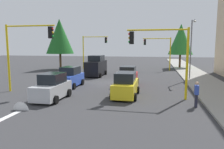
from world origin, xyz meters
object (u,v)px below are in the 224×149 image
at_px(traffic_signal_near_right, 26,45).
at_px(car_yellow, 126,85).
at_px(car_blue, 70,78).
at_px(pedestrian_crossing, 196,94).
at_px(tree_roadside_far, 181,39).
at_px(street_lamp_curbside, 192,43).
at_px(delivery_van_black, 96,66).
at_px(traffic_signal_near_left, 162,49).
at_px(car_red, 128,77).
at_px(tree_opposite_side, 60,36).
at_px(car_silver, 52,88).
at_px(traffic_signal_far_right, 93,46).
at_px(traffic_signal_far_left, 159,47).

height_order(traffic_signal_near_right, car_yellow, traffic_signal_near_right).
height_order(car_blue, pedestrian_crossing, car_blue).
relative_size(traffic_signal_near_right, tree_roadside_far, 0.74).
bearing_deg(street_lamp_curbside, delivery_van_black, -97.69).
xyz_separation_m(traffic_signal_near_left, car_red, (-5.09, -3.18, -2.92)).
height_order(tree_opposite_side, pedestrian_crossing, tree_opposite_side).
xyz_separation_m(traffic_signal_near_right, car_silver, (1.96, 3.31, -3.24)).
relative_size(traffic_signal_far_right, car_blue, 1.50).
height_order(traffic_signal_far_left, pedestrian_crossing, traffic_signal_far_left).
relative_size(car_blue, car_silver, 1.02).
relative_size(traffic_signal_near_right, tree_opposite_side, 0.68).
distance_m(traffic_signal_far_left, car_red, 15.53).
bearing_deg(delivery_van_black, car_red, 39.96).
xyz_separation_m(street_lamp_curbside, tree_roadside_far, (-14.39, 0.30, 0.86)).
bearing_deg(car_silver, tree_opposite_side, -156.73).
height_order(delivery_van_black, car_red, delivery_van_black).
distance_m(street_lamp_curbside, car_red, 8.81).
relative_size(delivery_van_black, car_red, 1.29).
bearing_deg(car_red, tree_roadside_far, 159.60).
xyz_separation_m(car_blue, car_red, (-1.91, 5.58, -0.00)).
distance_m(traffic_signal_far_left, delivery_van_black, 12.37).
distance_m(traffic_signal_near_right, pedestrian_crossing, 14.14).
bearing_deg(traffic_signal_near_right, traffic_signal_far_right, 179.96).
relative_size(car_red, car_silver, 0.99).
bearing_deg(pedestrian_crossing, delivery_van_black, -141.36).
xyz_separation_m(traffic_signal_far_right, car_blue, (16.83, 2.60, -3.18)).
distance_m(car_blue, car_silver, 5.18).
bearing_deg(pedestrian_crossing, tree_opposite_side, -136.62).
height_order(car_blue, car_red, same).
distance_m(street_lamp_curbside, car_blue, 14.31).
relative_size(tree_opposite_side, pedestrian_crossing, 5.06).
bearing_deg(street_lamp_curbside, traffic_signal_near_left, -20.29).
relative_size(street_lamp_curbside, car_yellow, 1.68).
relative_size(traffic_signal_far_left, delivery_van_black, 1.12).
bearing_deg(traffic_signal_far_left, car_blue, -27.51).
distance_m(street_lamp_curbside, delivery_van_black, 12.36).
xyz_separation_m(traffic_signal_near_left, tree_opposite_side, (-18.00, -16.65, 1.84)).
bearing_deg(tree_roadside_far, car_silver, -24.65).
distance_m(delivery_van_black, car_blue, 8.06).
height_order(traffic_signal_near_left, tree_opposite_side, tree_opposite_side).
xyz_separation_m(tree_opposite_side, car_red, (12.91, 13.47, -4.76)).
xyz_separation_m(traffic_signal_far_right, delivery_van_black, (8.79, 3.05, -2.79)).
bearing_deg(traffic_signal_far_right, car_silver, 8.54).
bearing_deg(traffic_signal_near_right, traffic_signal_far_left, 150.37).
bearing_deg(tree_opposite_side, delivery_van_black, 50.85).
distance_m(delivery_van_black, car_silver, 13.18).
bearing_deg(car_red, delivery_van_black, -140.04).
bearing_deg(car_blue, traffic_signal_far_right, -171.21).
xyz_separation_m(delivery_van_black, car_blue, (8.04, -0.44, -0.39)).
height_order(street_lamp_curbside, tree_roadside_far, tree_roadside_far).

